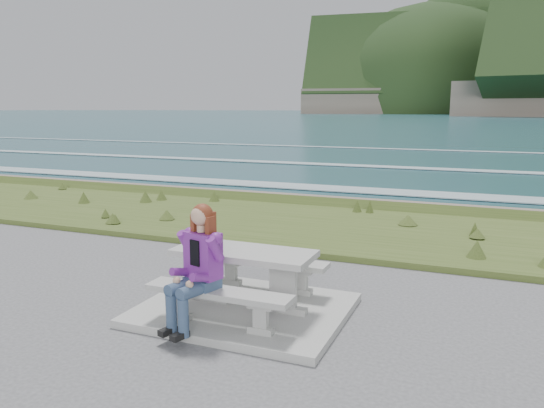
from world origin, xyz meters
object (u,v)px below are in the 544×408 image
object	(u,v)px
picnic_table	(244,263)
bench_landward	(218,298)
seated_woman	(194,284)
bench_seaward	(265,265)

from	to	relation	value
picnic_table	bench_landward	bearing A→B (deg)	-90.00
picnic_table	seated_woman	xyz separation A→B (m)	(-0.25, -0.83, -0.05)
bench_seaward	picnic_table	bearing A→B (deg)	-90.00
picnic_table	bench_landward	world-z (taller)	picnic_table
seated_woman	bench_landward	bearing A→B (deg)	44.64
picnic_table	bench_seaward	world-z (taller)	picnic_table
seated_woman	bench_seaward	bearing A→B (deg)	97.13
picnic_table	seated_woman	size ratio (longest dim) A/B	1.24
bench_landward	bench_seaward	size ratio (longest dim) A/B	1.00
bench_seaward	seated_woman	size ratio (longest dim) A/B	1.24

